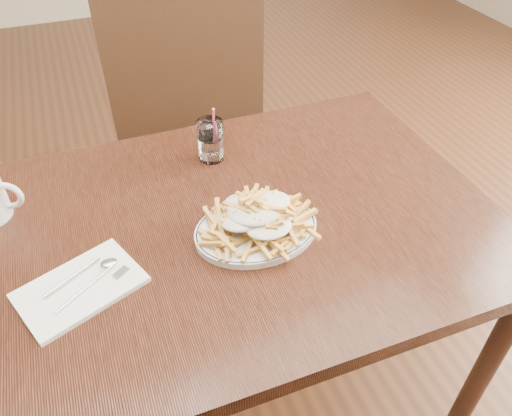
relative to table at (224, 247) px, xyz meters
name	(u,v)px	position (x,y,z in m)	size (l,w,h in m)	color
floor	(233,396)	(0.00, 0.00, -0.67)	(7.00, 7.00, 0.00)	black
table	(224,247)	(0.00, 0.00, 0.00)	(1.20, 0.80, 0.75)	black
chair_far	(185,113)	(0.10, 0.75, -0.08)	(0.51, 0.51, 1.04)	black
fries_plate	(256,230)	(0.06, -0.06, 0.09)	(0.30, 0.27, 0.02)	white
loaded_fries	(256,214)	(0.06, -0.06, 0.13)	(0.25, 0.21, 0.07)	gold
napkin	(80,288)	(-0.31, -0.09, 0.08)	(0.22, 0.14, 0.01)	white
cutlery	(79,283)	(-0.31, -0.08, 0.09)	(0.16, 0.14, 0.01)	silver
water_glass	(211,142)	(0.05, 0.24, 0.12)	(0.06, 0.06, 0.14)	white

